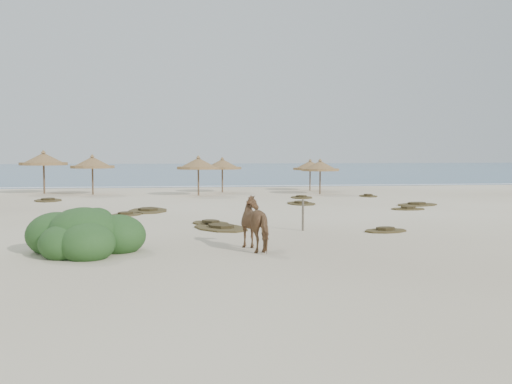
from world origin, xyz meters
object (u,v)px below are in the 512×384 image
palapa_1 (92,163)px  bush (84,236)px  palapa_0 (44,160)px  horse (259,223)px

palapa_1 → bush: palapa_1 is taller
palapa_0 → palapa_1: palapa_0 is taller
palapa_0 → horse: bearing=-64.8°
palapa_0 → horse: palapa_0 is taller
horse → bush: horse is taller
palapa_1 → horse: 25.08m
bush → horse: bearing=-1.0°
palapa_1 → bush: (3.15, -23.56, -1.67)m
palapa_0 → horse: (11.78, -25.08, -1.61)m
horse → bush: 5.10m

